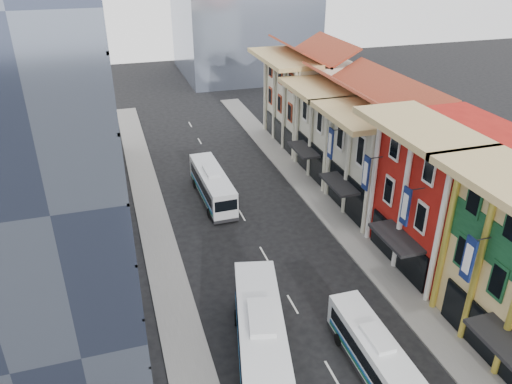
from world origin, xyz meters
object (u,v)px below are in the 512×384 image
object	(u,v)px
office_tower	(8,119)
bus_left_far	(212,185)
bus_left_near	(261,339)
bus_right	(375,354)

from	to	relation	value
office_tower	bus_left_far	distance (m)	24.50
office_tower	bus_left_near	bearing A→B (deg)	-33.92
bus_left_near	bus_right	distance (m)	7.13
bus_left_near	office_tower	bearing A→B (deg)	158.89
bus_left_far	bus_right	world-z (taller)	bus_left_far
office_tower	bus_left_near	xyz separation A→B (m)	(12.99, -8.73, -13.01)
office_tower	bus_right	world-z (taller)	office_tower
bus_left_near	bus_left_far	xyz separation A→B (m)	(2.01, 22.85, -0.25)
bus_left_near	bus_right	world-z (taller)	bus_left_near
bus_left_far	bus_right	distance (m)	26.13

